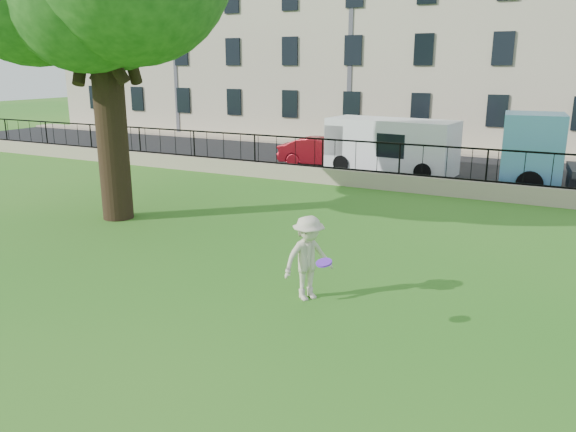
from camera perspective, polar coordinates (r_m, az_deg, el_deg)
The scene contains 10 objects.
ground at distance 10.34m, azimuth -7.93°, elevation -10.34°, with size 120.00×120.00×0.00m, color #28761C.
retaining_wall at distance 20.76m, azimuth 11.14°, elevation 3.37°, with size 50.00×0.40×0.60m, color tan.
iron_railing at distance 20.61m, azimuth 11.26°, elevation 5.69°, with size 50.00×0.05×1.13m.
street at distance 25.30m, azimuth 14.05°, elevation 4.59°, with size 60.00×9.00×0.01m, color black.
sidewalk at distance 30.33m, azimuth 16.31°, elevation 6.22°, with size 60.00×1.40×0.12m, color tan.
building_row at distance 35.69m, azimuth 18.99°, elevation 18.33°, with size 56.40×10.40×13.80m.
man at distance 10.79m, azimuth 2.08°, elevation -4.30°, with size 1.08×0.62×1.67m, color beige.
frisbee at distance 9.16m, azimuth 3.67°, elevation -4.75°, with size 0.27×0.27×0.03m, color #6A25D2.
red_sedan at distance 25.35m, azimuth 3.46°, elevation 6.48°, with size 1.35×3.87×1.28m, color #A3141F.
white_van at distance 24.21m, azimuth 10.42°, elevation 7.01°, with size 5.32×2.07×2.23m, color white.
Camera 1 is at (5.42, -7.62, 4.41)m, focal length 35.00 mm.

